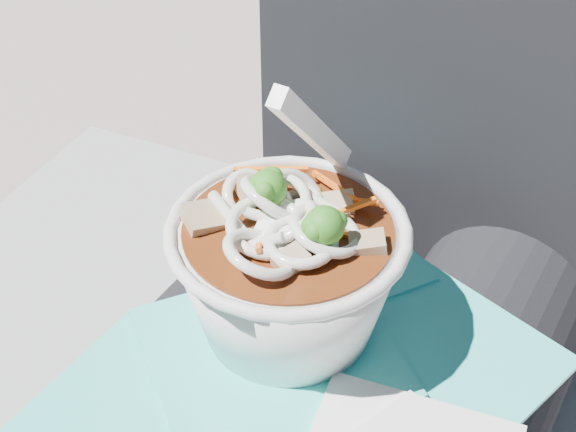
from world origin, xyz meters
The scene contains 3 objects.
person_body centered at (0.00, 0.09, 0.56)m, with size 0.34×0.94×1.00m.
plastic_bag centered at (0.00, -0.01, 0.62)m, with size 0.32×0.40×0.01m.
udon_bowl centered at (-0.02, 0.03, 0.68)m, with size 0.20×0.20×0.20m.
Camera 1 is at (0.18, -0.32, 1.06)m, focal length 50.00 mm.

